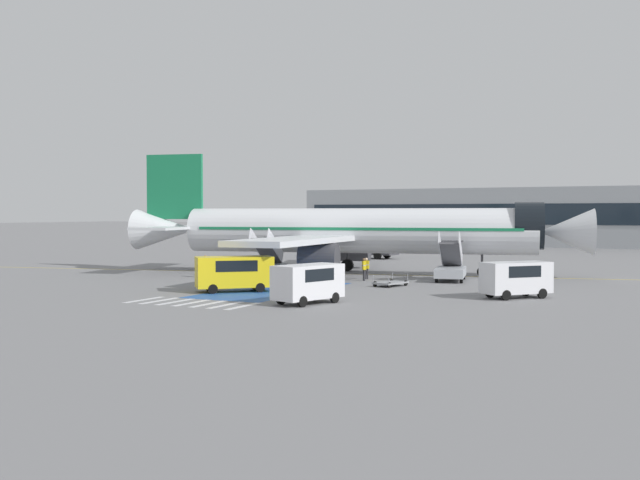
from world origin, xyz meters
TOP-DOWN VIEW (x-y plane):
  - ground_plane at (0.00, 0.00)m, footprint 600.00×600.00m
  - apron_leadline_yellow at (0.40, 0.45)m, footprint 72.77×15.97m
  - apron_stand_patch_blue at (0.40, -14.33)m, footprint 5.91×13.88m
  - apron_walkway_bar_0 at (-3.80, -23.00)m, footprint 0.44×3.60m
  - apron_walkway_bar_1 at (-2.60, -23.00)m, footprint 0.44×3.60m
  - apron_walkway_bar_2 at (-1.40, -23.00)m, footprint 0.44×3.60m
  - apron_walkway_bar_3 at (-0.20, -23.00)m, footprint 0.44×3.60m
  - apron_walkway_bar_4 at (1.00, -23.00)m, footprint 0.44×3.60m
  - apron_walkway_bar_5 at (2.20, -23.00)m, footprint 0.44×3.60m
  - apron_walkway_bar_6 at (3.40, -23.00)m, footprint 0.44×3.60m
  - airliner at (-0.24, 0.32)m, footprint 40.46×32.92m
  - boarding_stairs_forward at (9.53, -2.17)m, footprint 3.17×5.52m
  - boarding_stairs_aft at (-5.34, -5.40)m, footprint 3.17×5.52m
  - fuel_tanker at (-9.00, 22.11)m, footprint 10.45×3.56m
  - service_van_0 at (6.22, -20.34)m, footprint 3.12×4.77m
  - service_van_1 at (16.62, -11.94)m, footprint 4.26×4.44m
  - service_van_2 at (-1.40, -16.49)m, footprint 5.22×4.99m
  - baggage_cart at (6.81, -8.28)m, footprint 2.11×2.90m
  - ground_crew_0 at (-9.60, -8.18)m, footprint 0.36×0.48m
  - ground_crew_1 at (2.97, -3.67)m, footprint 0.47×0.31m
  - ground_crew_2 at (3.33, -5.03)m, footprint 0.45×0.48m
  - terminal_building at (4.58, 65.43)m, footprint 79.19×12.10m

SIDE VIEW (x-z plane):
  - ground_plane at x=0.00m, z-range 0.00..0.00m
  - apron_leadline_yellow at x=0.40m, z-range 0.00..0.01m
  - apron_stand_patch_blue at x=0.40m, z-range 0.00..0.01m
  - apron_walkway_bar_0 at x=-3.80m, z-range 0.00..0.01m
  - apron_walkway_bar_1 at x=-2.60m, z-range 0.00..0.01m
  - apron_walkway_bar_2 at x=-1.40m, z-range 0.00..0.01m
  - apron_walkway_bar_3 at x=-0.20m, z-range 0.00..0.01m
  - apron_walkway_bar_4 at x=1.00m, z-range 0.00..0.01m
  - apron_walkway_bar_5 at x=2.20m, z-range 0.00..0.01m
  - apron_walkway_bar_6 at x=3.40m, z-range 0.00..0.01m
  - baggage_cart at x=6.81m, z-range -0.18..0.69m
  - boarding_stairs_forward at x=9.53m, z-range -1.00..2.96m
  - ground_crew_1 at x=2.97m, z-range 0.13..1.86m
  - boarding_stairs_aft at x=-5.34m, z-range -1.06..3.08m
  - ground_crew_2 at x=3.33m, z-range 0.14..1.93m
  - ground_crew_0 at x=-9.60m, z-range 0.15..2.02m
  - service_van_1 at x=16.62m, z-range 0.21..2.49m
  - service_van_0 at x=6.22m, z-range 0.22..2.53m
  - service_van_2 at x=-1.40m, z-range 0.22..2.61m
  - fuel_tanker at x=-9.00m, z-range 0.03..3.70m
  - airliner at x=-0.24m, z-range -1.62..9.14m
  - terminal_building at x=4.58m, z-range 0.00..9.39m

